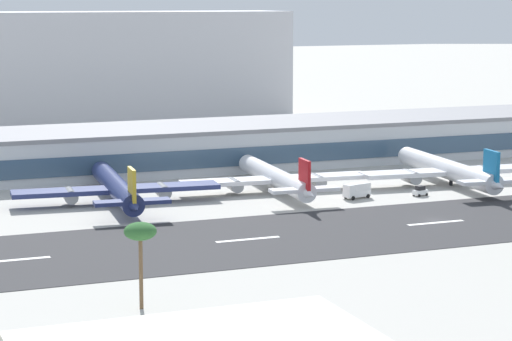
{
  "coord_description": "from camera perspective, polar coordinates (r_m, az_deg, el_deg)",
  "views": [
    {
      "loc": [
        -106.28,
        -174.27,
        42.17
      ],
      "look_at": [
        -23.26,
        34.39,
        5.93
      ],
      "focal_mm": 75.02,
      "sensor_mm": 36.0,
      "label": 1
    }
  ],
  "objects": [
    {
      "name": "airliner_red_tail_gate_1",
      "position": [
        233.99,
        1.15,
        -0.44
      ],
      "size": [
        43.0,
        47.3,
        9.87
      ],
      "rotation": [
        0.0,
        0.0,
        1.5
      ],
      "color": "white",
      "rests_on": "ground_plane"
    },
    {
      "name": "service_box_truck_1",
      "position": [
        228.62,
        5.4,
        -1.05
      ],
      "size": [
        6.4,
        3.83,
        3.25
      ],
      "rotation": [
        0.0,
        0.0,
        3.38
      ],
      "color": "white",
      "rests_on": "ground_plane"
    },
    {
      "name": "distant_hotel_block",
      "position": [
        383.5,
        -8.23,
        5.58
      ],
      "size": [
        133.78,
        32.13,
        37.58
      ],
      "primitive_type": "cube",
      "color": "#BCBCC1",
      "rests_on": "ground_plane"
    },
    {
      "name": "runway_centreline_dash_4",
      "position": [
        205.83,
        9.56,
        -2.76
      ],
      "size": [
        12.0,
        1.2,
        0.01
      ],
      "primitive_type": "cube",
      "color": "white",
      "rests_on": "runway_strip"
    },
    {
      "name": "service_baggage_tug_0",
      "position": [
        233.36,
        8.75,
        -1.09
      ],
      "size": [
        3.5,
        2.52,
        2.2
      ],
      "rotation": [
        0.0,
        0.0,
        0.25
      ],
      "color": "white",
      "rests_on": "ground_plane"
    },
    {
      "name": "palm_tree_0",
      "position": [
        146.32,
        -6.19,
        -3.37
      ],
      "size": [
        4.49,
        4.49,
        12.12
      ],
      "color": "brown",
      "rests_on": "ground_plane"
    },
    {
      "name": "runway_centreline_dash_2",
      "position": [
        178.84,
        -12.8,
        -4.68
      ],
      "size": [
        12.0,
        1.2,
        0.01
      ],
      "primitive_type": "cube",
      "color": "white",
      "rests_on": "runway_strip"
    },
    {
      "name": "airliner_gold_tail_gate_0",
      "position": [
        222.7,
        -7.4,
        -0.97
      ],
      "size": [
        43.39,
        49.41,
        10.32
      ],
      "rotation": [
        0.0,
        0.0,
        1.48
      ],
      "color": "navy",
      "rests_on": "ground_plane"
    },
    {
      "name": "terminal_building",
      "position": [
        271.13,
        -1.84,
        1.37
      ],
      "size": [
        202.34,
        29.73,
        10.85
      ],
      "color": "silver",
      "rests_on": "ground_plane"
    },
    {
      "name": "airliner_blue_tail_gate_2",
      "position": [
        247.44,
        10.35,
        -0.01
      ],
      "size": [
        42.54,
        50.47,
        10.54
      ],
      "rotation": [
        0.0,
        0.0,
        1.48
      ],
      "color": "silver",
      "rests_on": "ground_plane"
    },
    {
      "name": "runway_centreline_dash_3",
      "position": [
        189.16,
        -0.44,
        -3.69
      ],
      "size": [
        12.0,
        1.2,
        0.01
      ],
      "primitive_type": "cube",
      "color": "white",
      "rests_on": "runway_strip"
    },
    {
      "name": "runway_strip",
      "position": [
        206.43,
        9.83,
        -2.75
      ],
      "size": [
        800.0,
        37.73,
        0.08
      ],
      "primitive_type": "cube",
      "color": "#2D2D30",
      "rests_on": "ground_plane"
    },
    {
      "name": "ground_plane",
      "position": [
        208.44,
        9.49,
        -2.63
      ],
      "size": [
        1400.0,
        1400.0,
        0.0
      ],
      "primitive_type": "plane",
      "color": "#B2AFA8"
    }
  ]
}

